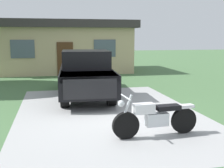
% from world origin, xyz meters
% --- Properties ---
extents(ground_plane, '(80.00, 80.00, 0.00)m').
position_xyz_m(ground_plane, '(0.00, 0.00, 0.00)').
color(ground_plane, '#476C41').
extents(driveway_pad, '(5.74, 8.50, 0.01)m').
position_xyz_m(driveway_pad, '(0.00, 0.00, 0.00)').
color(driveway_pad, '#A1A1A1').
rests_on(driveway_pad, ground).
extents(motorcycle, '(2.21, 0.70, 1.09)m').
position_xyz_m(motorcycle, '(0.71, -2.37, 0.47)').
color(motorcycle, black).
rests_on(motorcycle, ground).
extents(pickup_truck, '(2.35, 5.74, 1.90)m').
position_xyz_m(pickup_truck, '(-0.39, 2.83, 0.95)').
color(pickup_truck, black).
rests_on(pickup_truck, ground).
extents(neighbor_house, '(9.60, 5.60, 3.50)m').
position_xyz_m(neighbor_house, '(-0.89, 11.65, 1.79)').
color(neighbor_house, tan).
rests_on(neighbor_house, ground).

